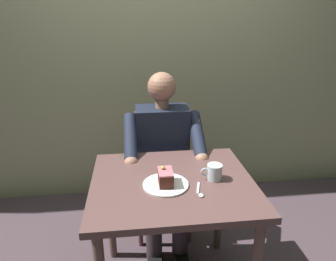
{
  "coord_description": "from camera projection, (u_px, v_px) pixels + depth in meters",
  "views": [
    {
      "loc": [
        0.19,
        1.41,
        1.59
      ],
      "look_at": [
        0.01,
        -0.1,
        1.01
      ],
      "focal_mm": 32.45,
      "sensor_mm": 36.0,
      "label": 1
    }
  ],
  "objects": [
    {
      "name": "cafe_rear_panel",
      "position": [
        154.0,
        27.0,
        2.5
      ],
      "size": [
        6.4,
        0.12,
        3.0
      ],
      "primitive_type": "cube",
      "color": "gray",
      "rests_on": "ground"
    },
    {
      "name": "dining_table",
      "position": [
        172.0,
        198.0,
        1.66
      ],
      "size": [
        0.87,
        0.75,
        0.76
      ],
      "color": "brown",
      "rests_on": "ground"
    },
    {
      "name": "chair",
      "position": [
        161.0,
        166.0,
        2.32
      ],
      "size": [
        0.42,
        0.42,
        0.91
      ],
      "color": "brown",
      "rests_on": "ground"
    },
    {
      "name": "seated_person",
      "position": [
        163.0,
        160.0,
        2.11
      ],
      "size": [
        0.53,
        0.58,
        1.24
      ],
      "color": "#1B2133",
      "rests_on": "ground"
    },
    {
      "name": "dessert_plate",
      "position": [
        166.0,
        185.0,
        1.58
      ],
      "size": [
        0.24,
        0.24,
        0.01
      ],
      "primitive_type": "cylinder",
      "color": "white",
      "rests_on": "dining_table"
    },
    {
      "name": "cake_slice",
      "position": [
        166.0,
        177.0,
        1.56
      ],
      "size": [
        0.07,
        0.12,
        0.1
      ],
      "color": "#4D2116",
      "rests_on": "dessert_plate"
    },
    {
      "name": "coffee_cup",
      "position": [
        214.0,
        172.0,
        1.63
      ],
      "size": [
        0.12,
        0.08,
        0.09
      ],
      "color": "silver",
      "rests_on": "dining_table"
    },
    {
      "name": "dessert_spoon",
      "position": [
        200.0,
        192.0,
        1.51
      ],
      "size": [
        0.04,
        0.14,
        0.01
      ],
      "color": "silver",
      "rests_on": "dining_table"
    }
  ]
}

